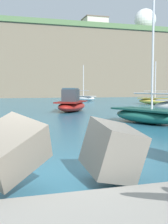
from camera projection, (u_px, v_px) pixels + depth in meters
ground_plane at (46, 176)px, 6.56m from camera, size 400.00×400.00×0.00m
breakwater_jetty at (79, 113)px, 7.76m from camera, size 32.27×5.59×3.12m
boat_near_centre at (85, 98)px, 48.00m from camera, size 3.46×4.47×6.00m
boat_mid_left at (147, 115)px, 16.68m from camera, size 3.30×5.18×7.11m
boat_mid_centre at (72, 104)px, 25.54m from camera, size 4.34×5.66×2.08m
boat_mid_right at (158, 101)px, 36.98m from camera, size 4.63×5.66×5.52m
headland_bluff at (64, 66)px, 85.75m from camera, size 87.78×37.77×17.88m
radar_dome at (145, 23)px, 94.16m from camera, size 7.07×7.07×10.28m
station_building_west at (87, 35)px, 94.92m from camera, size 5.95×5.61×4.15m
station_building_central at (32, 31)px, 88.69m from camera, size 8.32×7.59×4.02m
station_building_east at (95, 27)px, 85.07m from camera, size 6.77×6.47×5.06m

